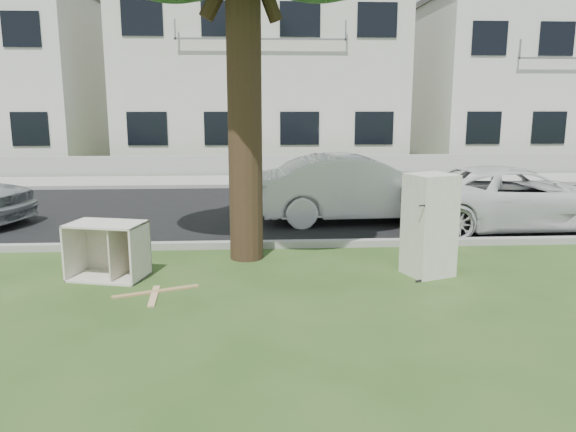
{
  "coord_description": "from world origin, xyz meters",
  "views": [
    {
      "loc": [
        -0.23,
        -7.17,
        2.52
      ],
      "look_at": [
        0.21,
        0.6,
        0.94
      ],
      "focal_mm": 35.0,
      "sensor_mm": 36.0,
      "label": 1
    }
  ],
  "objects": [
    {
      "name": "ground",
      "position": [
        0.0,
        0.0,
        0.0
      ],
      "size": [
        120.0,
        120.0,
        0.0
      ],
      "primitive_type": "plane",
      "color": "#274318"
    },
    {
      "name": "plank_a",
      "position": [
        -1.6,
        0.15,
        0.01
      ],
      "size": [
        1.12,
        0.52,
        0.02
      ],
      "primitive_type": "cube",
      "rotation": [
        0.0,
        0.0,
        0.38
      ],
      "color": "#9D7D4C",
      "rests_on": "ground"
    },
    {
      "name": "townhouse_right",
      "position": [
        12.0,
        17.5,
        3.42
      ],
      "size": [
        10.2,
        8.16,
        6.84
      ],
      "color": "silver",
      "rests_on": "ground"
    },
    {
      "name": "kerb_near",
      "position": [
        0.0,
        2.45,
        0.0
      ],
      "size": [
        120.0,
        0.18,
        0.12
      ],
      "primitive_type": "cube",
      "color": "gray",
      "rests_on": "ground"
    },
    {
      "name": "fridge",
      "position": [
        2.31,
        0.75,
        0.75
      ],
      "size": [
        0.78,
        0.76,
        1.51
      ],
      "primitive_type": "cube",
      "rotation": [
        0.0,
        0.0,
        0.36
      ],
      "color": "beige",
      "rests_on": "ground"
    },
    {
      "name": "road",
      "position": [
        0.0,
        6.0,
        0.01
      ],
      "size": [
        120.0,
        7.0,
        0.01
      ],
      "primitive_type": "cube",
      "color": "black",
      "rests_on": "ground"
    },
    {
      "name": "plank_c",
      "position": [
        -1.6,
        -0.03,
        0.01
      ],
      "size": [
        0.15,
        0.8,
        0.02
      ],
      "primitive_type": "cube",
      "rotation": [
        0.0,
        0.0,
        1.64
      ],
      "color": "tan",
      "rests_on": "ground"
    },
    {
      "name": "kerb_far",
      "position": [
        0.0,
        9.55,
        0.0
      ],
      "size": [
        120.0,
        0.18,
        0.12
      ],
      "primitive_type": "cube",
      "color": "gray",
      "rests_on": "ground"
    },
    {
      "name": "sidewalk",
      "position": [
        0.0,
        11.0,
        0.01
      ],
      "size": [
        120.0,
        2.8,
        0.01
      ],
      "primitive_type": "cube",
      "color": "gray",
      "rests_on": "ground"
    },
    {
      "name": "plank_b",
      "position": [
        -2.43,
        0.72,
        0.01
      ],
      "size": [
        0.9,
        0.38,
        0.02
      ],
      "primitive_type": "cube",
      "rotation": [
        0.0,
        0.0,
        -0.33
      ],
      "color": "#91724C",
      "rests_on": "ground"
    },
    {
      "name": "cabinet",
      "position": [
        -2.4,
        0.84,
        0.41
      ],
      "size": [
        1.19,
        0.89,
        0.83
      ],
      "primitive_type": "cube",
      "rotation": [
        0.0,
        0.0,
        -0.25
      ],
      "color": "beige",
      "rests_on": "ground"
    },
    {
      "name": "car_center",
      "position": [
        1.96,
        4.63,
        0.72
      ],
      "size": [
        4.44,
        1.76,
        1.44
      ],
      "primitive_type": "imported",
      "rotation": [
        0.0,
        0.0,
        1.63
      ],
      "color": "silver",
      "rests_on": "ground"
    },
    {
      "name": "townhouse_center",
      "position": [
        0.0,
        17.5,
        3.72
      ],
      "size": [
        11.22,
        8.16,
        7.44
      ],
      "color": "silver",
      "rests_on": "ground"
    },
    {
      "name": "low_wall",
      "position": [
        0.0,
        12.6,
        0.35
      ],
      "size": [
        120.0,
        0.15,
        0.7
      ],
      "primitive_type": "cube",
      "color": "gray",
      "rests_on": "ground"
    },
    {
      "name": "car_right",
      "position": [
        4.96,
        3.69,
        0.63
      ],
      "size": [
        4.66,
        2.34,
        1.27
      ],
      "primitive_type": "imported",
      "rotation": [
        0.0,
        0.0,
        1.62
      ],
      "color": "silver",
      "rests_on": "ground"
    }
  ]
}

